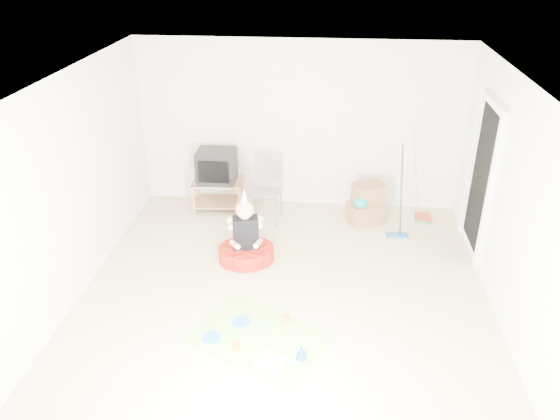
# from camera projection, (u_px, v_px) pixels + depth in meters

# --- Properties ---
(ground) EXTENTS (5.00, 5.00, 0.00)m
(ground) POSITION_uv_depth(u_px,v_px,m) (285.00, 289.00, 6.76)
(ground) COLOR beige
(ground) RESTS_ON ground
(doorway_recess) EXTENTS (0.02, 0.90, 2.05)m
(doorway_recess) POSITION_uv_depth(u_px,v_px,m) (482.00, 182.00, 7.14)
(doorway_recess) COLOR black
(doorway_recess) RESTS_ON ground
(tv_stand) EXTENTS (0.81, 0.54, 0.49)m
(tv_stand) POSITION_uv_depth(u_px,v_px,m) (218.00, 192.00, 8.60)
(tv_stand) COLOR #956443
(tv_stand) RESTS_ON ground
(crt_tv) EXTENTS (0.58, 0.48, 0.50)m
(crt_tv) POSITION_uv_depth(u_px,v_px,m) (217.00, 166.00, 8.39)
(crt_tv) COLOR black
(crt_tv) RESTS_ON tv_stand
(folding_chair) EXTENTS (0.47, 0.45, 0.97)m
(folding_chair) POSITION_uv_depth(u_px,v_px,m) (265.00, 193.00, 8.16)
(folding_chair) COLOR gray
(folding_chair) RESTS_ON ground
(cardboard_boxes) EXTENTS (0.58, 0.55, 0.61)m
(cardboard_boxes) POSITION_uv_depth(u_px,v_px,m) (366.00, 204.00, 8.21)
(cardboard_boxes) COLOR #936547
(cardboard_boxes) RESTS_ON ground
(floor_mop) EXTENTS (0.33, 0.43, 1.28)m
(floor_mop) POSITION_uv_depth(u_px,v_px,m) (398.00, 221.00, 7.82)
(floor_mop) COLOR #225BAD
(floor_mop) RESTS_ON ground
(book_pile) EXTENTS (0.23, 0.29, 0.06)m
(book_pile) POSITION_uv_depth(u_px,v_px,m) (423.00, 217.00, 8.40)
(book_pile) COLOR #2A7E52
(book_pile) RESTS_ON ground
(seated_woman) EXTENTS (0.88, 0.88, 1.06)m
(seated_woman) POSITION_uv_depth(u_px,v_px,m) (246.00, 245.00, 7.26)
(seated_woman) COLOR #AD1D0F
(seated_woman) RESTS_ON ground
(party_mat) EXTENTS (1.72, 1.54, 0.01)m
(party_mat) POSITION_uv_depth(u_px,v_px,m) (259.00, 337.00, 5.97)
(party_mat) COLOR #E12F8A
(party_mat) RESTS_ON ground
(birthday_cake) EXTENTS (0.33, 0.30, 0.14)m
(birthday_cake) POSITION_uv_depth(u_px,v_px,m) (270.00, 364.00, 5.55)
(birthday_cake) COLOR white
(birthday_cake) RESTS_ON party_mat
(blue_plate_near) EXTENTS (0.29, 0.29, 0.01)m
(blue_plate_near) POSITION_uv_depth(u_px,v_px,m) (241.00, 322.00, 6.18)
(blue_plate_near) COLOR blue
(blue_plate_near) RESTS_ON party_mat
(blue_plate_far) EXTENTS (0.28, 0.28, 0.01)m
(blue_plate_far) POSITION_uv_depth(u_px,v_px,m) (212.00, 337.00, 5.95)
(blue_plate_far) COLOR blue
(blue_plate_far) RESTS_ON party_mat
(orange_cup_near) EXTENTS (0.09, 0.09, 0.08)m
(orange_cup_near) POSITION_uv_depth(u_px,v_px,m) (286.00, 319.00, 6.18)
(orange_cup_near) COLOR orange
(orange_cup_near) RESTS_ON party_mat
(orange_cup_far) EXTENTS (0.11, 0.11, 0.09)m
(orange_cup_far) POSITION_uv_depth(u_px,v_px,m) (237.00, 346.00, 5.77)
(orange_cup_far) COLOR orange
(orange_cup_far) RESTS_ON party_mat
(blue_party_hat) EXTENTS (0.17, 0.17, 0.18)m
(blue_party_hat) POSITION_uv_depth(u_px,v_px,m) (301.00, 351.00, 5.63)
(blue_party_hat) COLOR blue
(blue_party_hat) RESTS_ON party_mat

